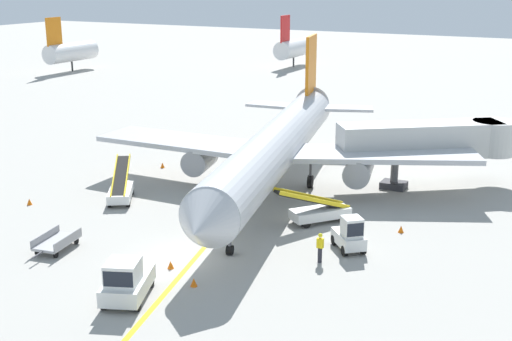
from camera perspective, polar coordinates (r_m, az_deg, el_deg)
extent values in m
plane|color=#9E9B93|center=(38.51, -5.85, -7.25)|extent=(300.00, 300.00, 0.00)
cube|color=yellow|center=(42.75, -2.89, -4.76)|extent=(18.42, 77.99, 0.01)
cylinder|color=#B2B5BA|center=(48.17, 1.65, 1.96)|extent=(10.01, 29.97, 3.30)
cone|color=#B2B5BA|center=(33.26, -4.57, -4.66)|extent=(3.69, 3.07, 3.23)
cone|color=#B2B5BA|center=(63.83, 4.93, 5.79)|extent=(3.69, 3.44, 3.14)
cube|color=#B2B5BA|center=(48.69, 10.67, 1.36)|extent=(13.64, 9.50, 0.36)
cylinder|color=gray|center=(48.11, 8.58, 0.04)|extent=(2.58, 3.55, 1.90)
cube|color=#B2B5BA|center=(51.75, -6.10, 2.42)|extent=(13.08, 4.65, 0.36)
cylinder|color=gray|center=(50.55, -4.72, 0.96)|extent=(2.58, 3.55, 1.90)
cube|color=orange|center=(60.94, 4.63, 8.78)|extent=(1.18, 3.96, 5.20)
cube|color=#B2B5BA|center=(60.69, 7.29, 5.18)|extent=(5.64, 3.92, 0.24)
cube|color=#B2B5BA|center=(61.69, 1.73, 5.49)|extent=(5.37, 2.65, 0.24)
cylinder|color=#4C4C51|center=(38.11, -2.22, -4.90)|extent=(0.20, 0.20, 3.12)
cylinder|color=black|center=(38.59, -2.20, -6.67)|extent=(0.47, 0.62, 0.56)
cylinder|color=#4C4C51|center=(50.14, 4.59, 0.25)|extent=(0.20, 0.20, 3.12)
cylinder|color=black|center=(50.45, 4.56, -0.93)|extent=(0.56, 1.01, 0.96)
cylinder|color=#4C4C51|center=(51.03, -0.28, 0.59)|extent=(0.20, 0.20, 3.12)
cylinder|color=black|center=(51.33, -0.28, -0.57)|extent=(0.56, 1.01, 0.96)
cube|color=black|center=(34.92, -3.53, -3.00)|extent=(2.96, 1.61, 0.60)
cube|color=beige|center=(51.03, 13.57, 2.50)|extent=(11.26, 9.12, 2.50)
cylinder|color=beige|center=(53.39, 19.27, 2.63)|extent=(3.20, 3.20, 2.50)
cylinder|color=#59595B|center=(51.01, 11.51, -0.20)|extent=(0.56, 0.56, 2.35)
cube|color=#333338|center=(51.27, 11.45, -1.19)|extent=(1.80, 1.40, 0.50)
cube|color=silver|center=(34.12, -10.69, -9.37)|extent=(3.10, 4.05, 0.80)
cube|color=silver|center=(33.17, -11.08, -8.35)|extent=(2.01, 2.07, 1.10)
cube|color=black|center=(32.50, -11.47, -8.90)|extent=(1.35, 0.60, 0.77)
cylinder|color=black|center=(33.00, -9.90, -11.03)|extent=(0.43, 0.64, 0.60)
cylinder|color=black|center=(33.45, -12.61, -10.80)|extent=(0.43, 0.64, 0.60)
cylinder|color=black|center=(35.17, -8.80, -9.19)|extent=(0.43, 0.64, 0.60)
cylinder|color=black|center=(35.60, -11.35, -9.00)|extent=(0.43, 0.64, 0.60)
cube|color=silver|center=(39.50, 7.76, -5.69)|extent=(2.56, 2.66, 0.70)
cube|color=silver|center=(38.81, 8.03, -4.67)|extent=(1.49, 1.50, 1.10)
cube|color=black|center=(38.36, 8.31, -4.94)|extent=(0.79, 0.70, 0.77)
cylinder|color=black|center=(39.11, 8.94, -6.52)|extent=(0.56, 0.60, 0.60)
cylinder|color=black|center=(38.72, 7.42, -6.69)|extent=(0.56, 0.60, 0.60)
cylinder|color=black|center=(40.54, 8.04, -5.64)|extent=(0.56, 0.60, 0.60)
cylinder|color=black|center=(40.17, 6.56, -5.80)|extent=(0.56, 0.60, 0.60)
cube|color=silver|center=(48.34, -11.27, -1.81)|extent=(3.30, 4.01, 0.60)
cylinder|color=black|center=(49.76, -11.82, -1.69)|extent=(0.51, 0.62, 0.60)
cylinder|color=black|center=(49.62, -10.35, -1.66)|extent=(0.51, 0.62, 0.60)
cylinder|color=black|center=(47.26, -12.19, -2.67)|extent=(0.51, 0.62, 0.60)
cylinder|color=black|center=(47.10, -10.65, -2.64)|extent=(0.51, 0.62, 0.60)
cube|color=black|center=(48.63, -11.25, -0.53)|extent=(3.43, 4.70, 1.76)
cube|color=yellow|center=(48.65, -11.79, -0.40)|extent=(2.75, 4.29, 1.84)
cube|color=yellow|center=(48.55, -10.73, -0.38)|extent=(2.75, 4.29, 1.84)
cube|color=silver|center=(43.58, 5.39, -3.56)|extent=(3.57, 3.89, 0.60)
cylinder|color=black|center=(42.56, 4.21, -4.45)|extent=(0.55, 0.60, 0.60)
cylinder|color=black|center=(43.63, 3.44, -3.91)|extent=(0.55, 0.60, 0.60)
cylinder|color=black|center=(43.79, 7.31, -3.94)|extent=(0.55, 0.60, 0.60)
cylinder|color=black|center=(44.82, 6.49, -3.44)|extent=(0.55, 0.60, 0.60)
cube|color=black|center=(43.00, 4.72, -2.47)|extent=(3.86, 4.44, 1.76)
cube|color=yellow|center=(42.58, 5.01, -2.50)|extent=(3.24, 3.94, 1.84)
cube|color=yellow|center=(43.34, 4.45, -2.15)|extent=(3.24, 3.94, 1.84)
cube|color=#A5A5A8|center=(40.83, -16.33, -5.79)|extent=(1.95, 3.01, 0.16)
cube|color=#4C4C51|center=(39.45, -17.81, -6.74)|extent=(0.23, 0.90, 0.08)
cylinder|color=#4C4C51|center=(39.12, -18.19, -6.97)|extent=(0.12, 0.12, 0.05)
cube|color=gray|center=(40.34, -15.47, -5.61)|extent=(0.53, 2.77, 0.50)
cube|color=gray|center=(41.15, -17.23, -5.32)|extent=(0.53, 2.77, 0.50)
cylinder|color=black|center=(39.81, -16.41, -6.78)|extent=(0.18, 0.38, 0.36)
cylinder|color=black|center=(40.47, -17.83, -6.52)|extent=(0.18, 0.38, 0.36)
cylinder|color=black|center=(41.42, -14.80, -5.74)|extent=(0.18, 0.38, 0.36)
cylinder|color=black|center=(42.05, -16.19, -5.51)|extent=(0.18, 0.38, 0.36)
cylinder|color=#26262D|center=(37.72, 5.37, -7.05)|extent=(0.24, 0.24, 0.85)
cube|color=yellow|center=(37.44, 5.40, -6.06)|extent=(0.36, 0.22, 0.56)
sphere|color=beige|center=(37.30, 5.41, -5.51)|extent=(0.20, 0.20, 0.20)
sphere|color=yellow|center=(37.28, 5.41, -5.42)|extent=(0.24, 0.24, 0.24)
cone|color=orange|center=(49.20, -18.44, -2.49)|extent=(0.36, 0.36, 0.44)
cone|color=orange|center=(56.08, -7.84, 0.45)|extent=(0.36, 0.36, 0.44)
cone|color=orange|center=(37.15, -7.16, -7.83)|extent=(0.36, 0.36, 0.44)
cone|color=orange|center=(42.72, 12.04, -4.81)|extent=(0.36, 0.36, 0.44)
cone|color=orange|center=(35.03, -5.23, -9.30)|extent=(0.36, 0.36, 0.44)
cylinder|color=silver|center=(115.74, -15.22, 9.55)|extent=(3.00, 10.00, 3.00)
cylinder|color=#3F3F3F|center=(116.00, -15.14, 8.42)|extent=(0.30, 0.30, 1.60)
cube|color=orange|center=(112.88, -16.57, 11.08)|extent=(0.24, 3.20, 4.40)
cylinder|color=silver|center=(117.63, 3.18, 10.17)|extent=(3.00, 10.00, 3.00)
cylinder|color=#3F3F3F|center=(117.89, 3.16, 9.06)|extent=(0.30, 0.30, 1.60)
cube|color=red|center=(114.15, 2.46, 11.77)|extent=(0.24, 3.20, 4.40)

